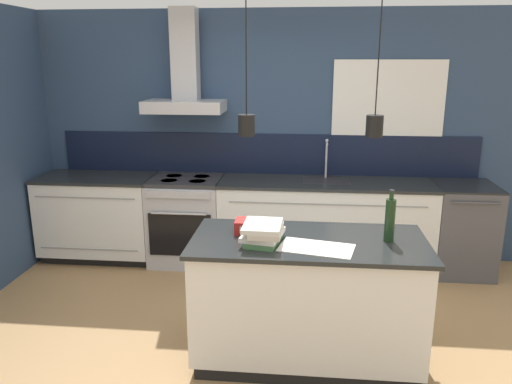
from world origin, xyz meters
The scene contains 11 objects.
ground_plane centered at (0.00, 0.00, 0.00)m, with size 16.00×16.00×0.00m, color #A87F51.
wall_back centered at (-0.05, 2.00, 1.35)m, with size 5.60×2.11×2.60m.
counter_run_left centered at (-1.77, 1.69, 0.46)m, with size 1.20×0.64×0.91m.
counter_run_sink centered at (0.64, 1.69, 0.46)m, with size 2.17×0.64×1.32m.
oven_range centered at (-0.81, 1.69, 0.46)m, with size 0.74×0.66×0.91m.
dishwasher centered at (2.01, 1.69, 0.46)m, with size 0.58×0.65×0.91m.
kitchen_island centered at (0.46, 0.00, 0.46)m, with size 1.61×0.78×0.91m.
bottle_on_island centered at (1.00, 0.02, 1.06)m, with size 0.07×0.07×0.36m.
book_stack centered at (0.16, -0.10, 0.98)m, with size 0.30×0.37×0.14m.
red_supply_box centered at (0.04, 0.10, 0.96)m, with size 0.20×0.17×0.09m.
paper_pile centered at (0.51, -0.16, 0.91)m, with size 0.52×0.37×0.01m.
Camera 1 is at (0.42, -3.23, 2.11)m, focal length 35.00 mm.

